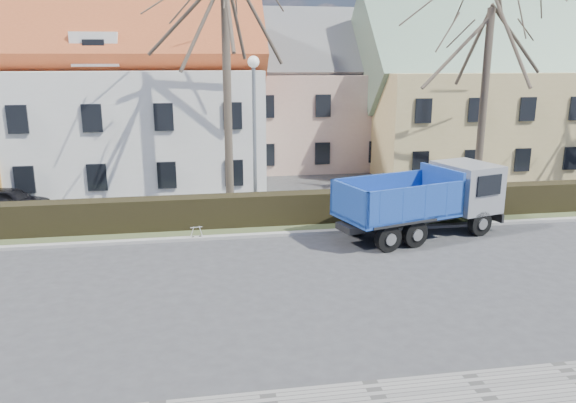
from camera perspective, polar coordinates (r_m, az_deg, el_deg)
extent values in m
plane|color=#39393B|center=(17.99, 2.41, -7.85)|extent=(120.00, 120.00, 0.00)
cube|color=#A09D98|center=(22.22, -0.03, -3.28)|extent=(80.00, 0.30, 0.12)
cube|color=#414D2B|center=(23.73, -0.67, -2.15)|extent=(80.00, 3.00, 0.10)
cube|color=black|center=(23.38, -0.60, -0.88)|extent=(60.00, 0.90, 1.30)
imported|color=black|center=(28.19, -26.38, 0.12)|extent=(3.69, 2.25, 1.17)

